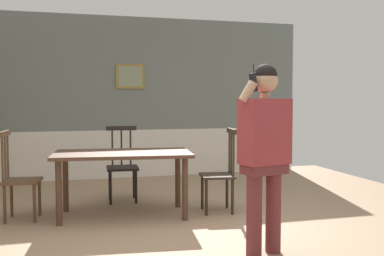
# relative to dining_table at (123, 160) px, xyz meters

# --- Properties ---
(ground_plane) EXTENTS (8.02, 8.02, 0.00)m
(ground_plane) POSITION_rel_dining_table_xyz_m (0.39, -0.95, -0.67)
(ground_plane) COLOR #9E7F60
(room_back_partition) EXTENTS (6.48, 0.17, 2.85)m
(room_back_partition) POSITION_rel_dining_table_xyz_m (0.39, 2.70, 0.71)
(room_back_partition) COLOR slate
(room_back_partition) RESTS_ON ground_plane
(dining_table) EXTENTS (1.69, 1.02, 0.77)m
(dining_table) POSITION_rel_dining_table_xyz_m (0.00, 0.00, 0.00)
(dining_table) COLOR #4C3323
(dining_table) RESTS_ON ground_plane
(chair_near_window) EXTENTS (0.45, 0.45, 1.03)m
(chair_near_window) POSITION_rel_dining_table_xyz_m (0.09, 0.81, -0.18)
(chair_near_window) COLOR black
(chair_near_window) RESTS_ON ground_plane
(chair_by_doorway) EXTENTS (0.45, 0.45, 1.04)m
(chair_by_doorway) POSITION_rel_dining_table_xyz_m (-1.19, 0.13, -0.18)
(chair_by_doorway) COLOR #513823
(chair_by_doorway) RESTS_ON ground_plane
(chair_at_table_head) EXTENTS (0.45, 0.45, 1.04)m
(chair_at_table_head) POSITION_rel_dining_table_xyz_m (1.19, -0.13, -0.19)
(chair_at_table_head) COLOR #2D2319
(chair_at_table_head) RESTS_ON ground_plane
(person_figure) EXTENTS (0.57, 0.33, 1.72)m
(person_figure) POSITION_rel_dining_table_xyz_m (1.07, -1.69, 0.33)
(person_figure) COLOR brown
(person_figure) RESTS_ON ground_plane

